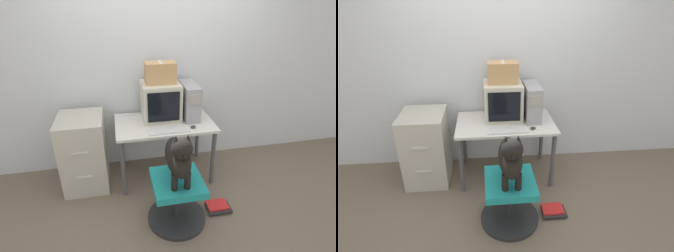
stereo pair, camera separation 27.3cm
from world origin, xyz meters
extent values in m
plane|color=#6B5B4C|center=(0.00, 0.00, 0.00)|extent=(12.00, 12.00, 0.00)
cube|color=silver|center=(0.00, 0.77, 1.30)|extent=(8.00, 0.05, 2.60)
cube|color=silver|center=(0.00, 0.35, 0.72)|extent=(1.14, 0.70, 0.03)
cylinder|color=#4C4C51|center=(-0.52, 0.05, 0.35)|extent=(0.05, 0.05, 0.71)
cylinder|color=#4C4C51|center=(0.52, 0.05, 0.35)|extent=(0.05, 0.05, 0.71)
cylinder|color=#4C4C51|center=(-0.52, 0.65, 0.35)|extent=(0.05, 0.05, 0.71)
cylinder|color=#4C4C51|center=(0.52, 0.65, 0.35)|extent=(0.05, 0.05, 0.71)
cube|color=beige|center=(-0.02, 0.48, 0.95)|extent=(0.44, 0.39, 0.44)
cube|color=black|center=(-0.02, 0.27, 0.95)|extent=(0.36, 0.01, 0.34)
cube|color=#99999E|center=(0.32, 0.45, 0.94)|extent=(0.17, 0.45, 0.41)
cube|color=#9E998E|center=(0.32, 0.22, 1.03)|extent=(0.13, 0.01, 0.12)
cube|color=silver|center=(0.00, 0.10, 0.75)|extent=(0.43, 0.15, 0.02)
cube|color=silver|center=(0.00, 0.10, 0.76)|extent=(0.40, 0.12, 0.00)
ellipsoid|color=#333333|center=(0.29, 0.13, 0.75)|extent=(0.06, 0.04, 0.03)
cylinder|color=#262628|center=(-0.03, -0.43, 0.02)|extent=(0.59, 0.59, 0.04)
cylinder|color=#262628|center=(-0.03, -0.43, 0.23)|extent=(0.05, 0.05, 0.39)
cube|color=teal|center=(-0.03, -0.43, 0.46)|extent=(0.47, 0.50, 0.07)
ellipsoid|color=black|center=(-0.03, -0.43, 0.74)|extent=(0.22, 0.52, 0.31)
cylinder|color=black|center=(-0.09, -0.57, 0.58)|extent=(0.06, 0.06, 0.17)
cylinder|color=black|center=(0.03, -0.57, 0.58)|extent=(0.06, 0.06, 0.17)
sphere|color=black|center=(-0.03, -0.57, 0.92)|extent=(0.19, 0.19, 0.19)
cone|color=black|center=(-0.03, -0.65, 0.90)|extent=(0.08, 0.09, 0.08)
cone|color=black|center=(-0.08, -0.56, 1.00)|extent=(0.07, 0.07, 0.08)
cone|color=black|center=(0.03, -0.56, 1.00)|extent=(0.07, 0.07, 0.08)
torus|color=blue|center=(-0.03, -0.54, 0.85)|extent=(0.14, 0.14, 0.02)
cube|color=#B7B2A3|center=(-0.95, 0.36, 0.44)|extent=(0.50, 0.57, 0.87)
cube|color=beige|center=(-0.95, 0.07, 0.59)|extent=(0.17, 0.01, 0.02)
cube|color=beige|center=(-0.95, 0.07, 0.28)|extent=(0.17, 0.01, 0.02)
cube|color=tan|center=(-0.02, 0.48, 1.29)|extent=(0.34, 0.21, 0.24)
cube|color=beige|center=(-0.02, 0.48, 1.41)|extent=(0.04, 0.20, 0.00)
cube|color=silver|center=(0.44, -0.38, 0.01)|extent=(0.26, 0.18, 0.02)
cube|color=#262628|center=(0.44, -0.41, 0.03)|extent=(0.25, 0.18, 0.02)
cube|color=red|center=(0.43, -0.38, 0.05)|extent=(0.22, 0.16, 0.02)
camera|label=1|loc=(-0.52, -2.37, 2.05)|focal=28.00mm
camera|label=2|loc=(-0.25, -2.42, 2.05)|focal=28.00mm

